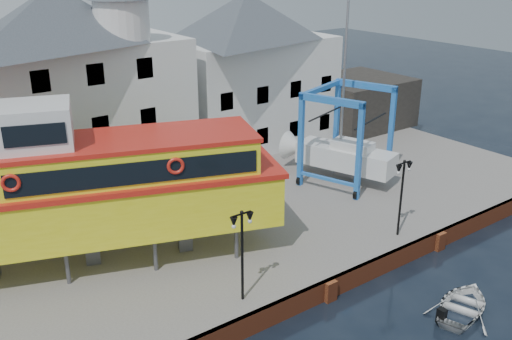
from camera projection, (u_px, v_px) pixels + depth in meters
ground at (329, 300)px, 26.20m from camera, size 140.00×140.00×0.00m
hardstanding at (203, 208)px, 34.27m from camera, size 44.00×22.00×1.00m
quay_wall at (328, 289)px, 26.10m from camera, size 44.00×0.47×1.00m
building_white_main at (67, 85)px, 34.65m from camera, size 14.00×8.30×14.00m
building_white_right at (247, 69)px, 43.05m from camera, size 12.00×8.00×11.20m
shed_dark at (356, 101)px, 48.40m from camera, size 8.00×7.00×4.00m
lamp_post_left at (242, 233)px, 23.38m from camera, size 1.12×0.32×4.20m
lamp_post_right at (403, 179)px, 28.92m from camera, size 1.12×0.32×4.20m
tour_boat at (86, 191)px, 26.05m from camera, size 18.65×10.18×7.95m
travel_lift at (336, 150)px, 36.90m from camera, size 6.46×7.88×11.57m
motorboat_b at (463, 311)px, 25.41m from camera, size 4.59×3.89×0.81m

